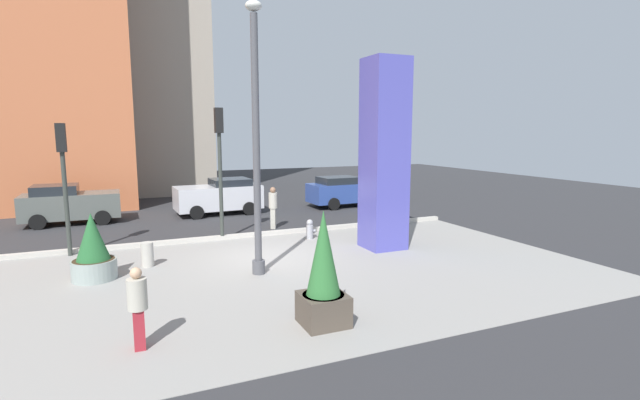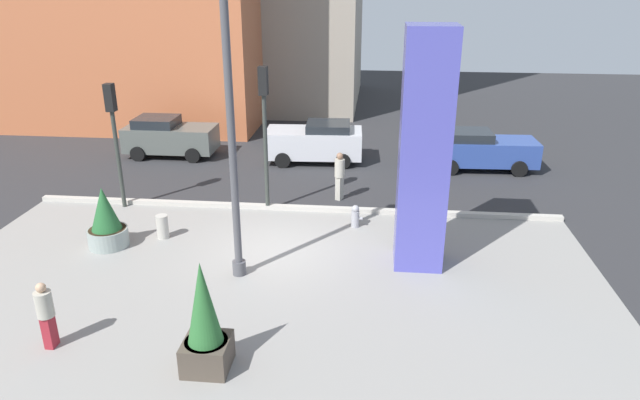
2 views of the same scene
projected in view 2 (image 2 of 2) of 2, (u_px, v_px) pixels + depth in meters
ground_plane at (296, 201)px, 20.52m from camera, size 60.00×60.00×0.00m
plaza_pavement at (264, 285)px, 14.97m from camera, size 18.00×10.00×0.02m
curb_strip at (292, 208)px, 19.67m from camera, size 18.00×0.24×0.16m
lamp_post at (232, 145)px, 14.15m from camera, size 0.44×0.44×7.43m
art_pillar_blue at (424, 152)px, 14.96m from camera, size 1.29×1.29×6.45m
potted_plant_near_right at (106, 222)px, 16.81m from camera, size 1.17×1.17×1.86m
potted_plant_mid_plaza at (205, 323)px, 11.43m from camera, size 0.93×0.93×2.45m
fire_hydrant at (355, 216)px, 18.25m from camera, size 0.36×0.26×0.75m
concrete_bollard at (162, 227)px, 17.48m from camera, size 0.36×0.36×0.75m
traffic_light_corner at (264, 116)px, 18.54m from camera, size 0.28×0.42×4.87m
traffic_light_far_side at (114, 125)px, 18.91m from camera, size 0.28×0.42×4.28m
car_far_lane at (480, 150)px, 23.56m from camera, size 4.45×2.08×1.62m
car_curb_west at (315, 141)px, 24.49m from camera, size 4.15×2.25×1.72m
car_curb_east at (169, 137)px, 25.27m from camera, size 3.94×2.02×1.73m
pedestrian_crossing at (46, 312)px, 12.17m from camera, size 0.37×0.37×1.58m
pedestrian_by_curb at (340, 174)px, 20.28m from camera, size 0.48×0.48×1.75m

